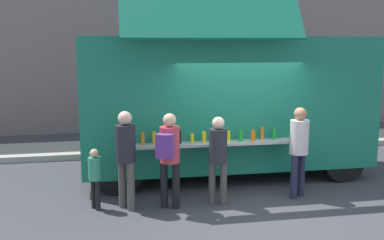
# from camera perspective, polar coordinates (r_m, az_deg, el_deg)

# --- Properties ---
(ground_plane) EXTENTS (60.00, 60.00, 0.00)m
(ground_plane) POSITION_cam_1_polar(r_m,az_deg,el_deg) (8.40, 7.66, -10.49)
(ground_plane) COLOR #38383D
(curb_strip) EXTENTS (28.00, 1.60, 0.15)m
(curb_strip) POSITION_cam_1_polar(r_m,az_deg,el_deg) (12.50, -17.36, -3.75)
(curb_strip) COLOR #9E998E
(curb_strip) RESTS_ON ground
(food_truck_main) EXTENTS (6.06, 2.92, 3.82)m
(food_truck_main) POSITION_cam_1_polar(r_m,az_deg,el_deg) (9.91, 4.13, 2.41)
(food_truck_main) COLOR #187154
(food_truck_main) RESTS_ON ground
(trash_bin) EXTENTS (0.60, 0.60, 1.01)m
(trash_bin) POSITION_cam_1_polar(r_m,az_deg,el_deg) (13.66, 17.13, -0.78)
(trash_bin) COLOR #2F6437
(trash_bin) RESTS_ON ground
(customer_front_ordering) EXTENTS (0.32, 0.32, 1.59)m
(customer_front_ordering) POSITION_cam_1_polar(r_m,az_deg,el_deg) (8.14, 3.27, -4.07)
(customer_front_ordering) COLOR #484540
(customer_front_ordering) RESTS_ON ground
(customer_mid_with_backpack) EXTENTS (0.46, 0.55, 1.69)m
(customer_mid_with_backpack) POSITION_cam_1_polar(r_m,az_deg,el_deg) (7.88, -2.88, -3.92)
(customer_mid_with_backpack) COLOR black
(customer_mid_with_backpack) RESTS_ON ground
(customer_rear_waiting) EXTENTS (0.35, 0.35, 1.73)m
(customer_rear_waiting) POSITION_cam_1_polar(r_m,az_deg,el_deg) (7.95, -8.28, -3.88)
(customer_rear_waiting) COLOR #4E4943
(customer_rear_waiting) RESTS_ON ground
(customer_extra_browsing) EXTENTS (0.35, 0.35, 1.71)m
(customer_extra_browsing) POSITION_cam_1_polar(r_m,az_deg,el_deg) (8.69, 13.22, -2.95)
(customer_extra_browsing) COLOR #20223B
(customer_extra_browsing) RESTS_ON ground
(child_near_queue) EXTENTS (0.22, 0.22, 1.08)m
(child_near_queue) POSITION_cam_1_polar(r_m,az_deg,el_deg) (8.12, -12.03, -6.55)
(child_near_queue) COLOR black
(child_near_queue) RESTS_ON ground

